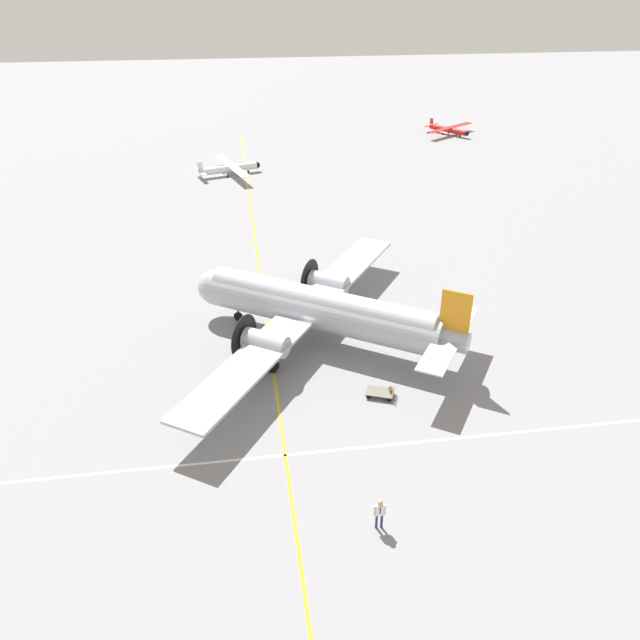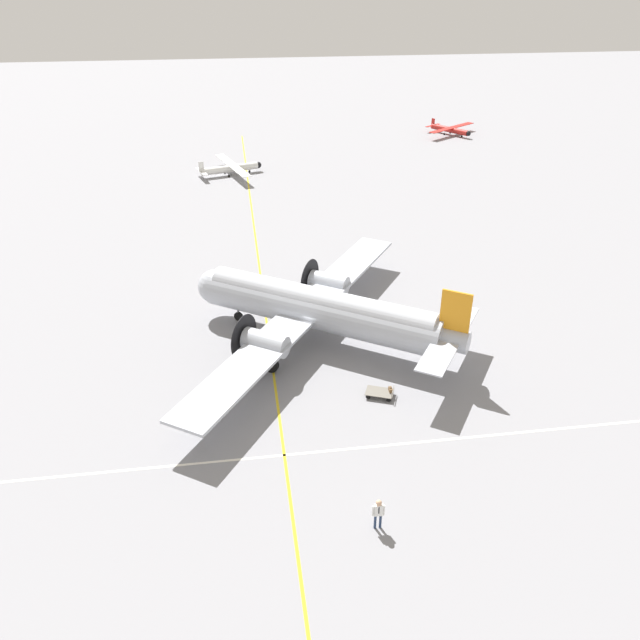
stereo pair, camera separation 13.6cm
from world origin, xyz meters
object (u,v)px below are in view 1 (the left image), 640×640
(crew_foreground, at_px, (380,511))
(light_aircraft_distant, at_px, (449,129))
(baggage_cart, at_px, (380,392))
(suitcase_near_door, at_px, (391,392))
(light_aircraft_taxiing, at_px, (230,168))
(airliner_main, at_px, (314,308))

(crew_foreground, height_order, light_aircraft_distant, light_aircraft_distant)
(baggage_cart, height_order, light_aircraft_distant, light_aircraft_distant)
(suitcase_near_door, distance_m, baggage_cart, 0.63)
(baggage_cart, height_order, light_aircraft_taxiing, light_aircraft_taxiing)
(crew_foreground, height_order, suitcase_near_door, crew_foreground)
(airliner_main, bearing_deg, crew_foreground, 126.04)
(suitcase_near_door, height_order, baggage_cart, suitcase_near_door)
(light_aircraft_distant, distance_m, light_aircraft_taxiing, 36.96)
(suitcase_near_door, bearing_deg, crew_foreground, 163.14)
(suitcase_near_door, xyz_separation_m, light_aircraft_distant, (63.07, -24.63, 0.52))
(suitcase_near_door, height_order, light_aircraft_taxiing, light_aircraft_taxiing)
(crew_foreground, xyz_separation_m, baggage_cart, (9.84, -2.34, -0.78))
(light_aircraft_taxiing, bearing_deg, light_aircraft_distant, 8.51)
(crew_foreground, relative_size, baggage_cart, 0.90)
(light_aircraft_distant, relative_size, light_aircraft_taxiing, 0.82)
(airliner_main, height_order, light_aircraft_distant, airliner_main)
(crew_foreground, relative_size, suitcase_near_door, 2.86)
(light_aircraft_taxiing, bearing_deg, baggage_cart, -97.68)
(light_aircraft_taxiing, bearing_deg, crew_foreground, -101.67)
(light_aircraft_distant, xyz_separation_m, light_aircraft_taxiing, (-16.13, 33.26, 0.04))
(suitcase_near_door, bearing_deg, light_aircraft_distant, -21.33)
(crew_foreground, height_order, light_aircraft_taxiing, light_aircraft_taxiing)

